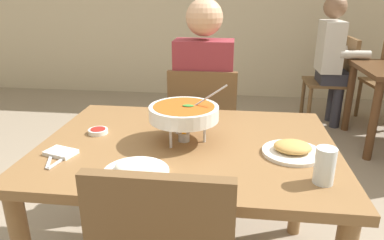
# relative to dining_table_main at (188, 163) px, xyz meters

# --- Properties ---
(dining_table_main) EXTENTS (1.27, 0.93, 0.72)m
(dining_table_main) POSITION_rel_dining_table_main_xyz_m (0.00, 0.00, 0.00)
(dining_table_main) COLOR brown
(dining_table_main) RESTS_ON ground_plane
(chair_diner_main) EXTENTS (0.44, 0.44, 0.90)m
(chair_diner_main) POSITION_rel_dining_table_main_xyz_m (-0.00, 0.75, -0.11)
(chair_diner_main) COLOR brown
(chair_diner_main) RESTS_ON ground_plane
(diner_main) EXTENTS (0.40, 0.45, 1.31)m
(diner_main) POSITION_rel_dining_table_main_xyz_m (0.00, 0.79, 0.12)
(diner_main) COLOR #2D2D38
(diner_main) RESTS_ON ground_plane
(curry_bowl) EXTENTS (0.33, 0.30, 0.26)m
(curry_bowl) POSITION_rel_dining_table_main_xyz_m (-0.02, 0.02, 0.23)
(curry_bowl) COLOR silver
(curry_bowl) RESTS_ON dining_table_main
(rice_plate) EXTENTS (0.24, 0.24, 0.06)m
(rice_plate) POSITION_rel_dining_table_main_xyz_m (-0.15, -0.31, 0.12)
(rice_plate) COLOR white
(rice_plate) RESTS_ON dining_table_main
(appetizer_plate) EXTENTS (0.24, 0.24, 0.06)m
(appetizer_plate) POSITION_rel_dining_table_main_xyz_m (0.43, -0.07, 0.12)
(appetizer_plate) COLOR white
(appetizer_plate) RESTS_ON dining_table_main
(sauce_dish) EXTENTS (0.09, 0.09, 0.02)m
(sauce_dish) POSITION_rel_dining_table_main_xyz_m (-0.43, 0.05, 0.11)
(sauce_dish) COLOR white
(sauce_dish) RESTS_ON dining_table_main
(napkin_folded) EXTENTS (0.14, 0.11, 0.02)m
(napkin_folded) POSITION_rel_dining_table_main_xyz_m (-0.49, -0.18, 0.11)
(napkin_folded) COLOR white
(napkin_folded) RESTS_ON dining_table_main
(fork_utensil) EXTENTS (0.07, 0.16, 0.01)m
(fork_utensil) POSITION_rel_dining_table_main_xyz_m (-0.51, -0.23, 0.10)
(fork_utensil) COLOR silver
(fork_utensil) RESTS_ON dining_table_main
(spoon_utensil) EXTENTS (0.04, 0.17, 0.01)m
(spoon_utensil) POSITION_rel_dining_table_main_xyz_m (-0.46, -0.23, 0.10)
(spoon_utensil) COLOR silver
(spoon_utensil) RESTS_ON dining_table_main
(drink_glass) EXTENTS (0.07, 0.07, 0.13)m
(drink_glass) POSITION_rel_dining_table_main_xyz_m (0.51, -0.28, 0.16)
(drink_glass) COLOR silver
(drink_glass) RESTS_ON dining_table_main
(chair_bg_left) EXTENTS (0.44, 0.44, 0.90)m
(chair_bg_left) POSITION_rel_dining_table_main_xyz_m (1.25, 2.39, -0.11)
(chair_bg_left) COLOR brown
(chair_bg_left) RESTS_ON ground_plane
(patron_bg_left) EXTENTS (0.45, 0.40, 1.31)m
(patron_bg_left) POSITION_rel_dining_table_main_xyz_m (1.17, 2.33, 0.12)
(patron_bg_left) COLOR #2D2D38
(patron_bg_left) RESTS_ON ground_plane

